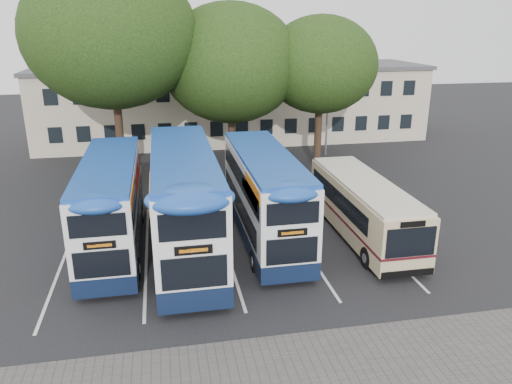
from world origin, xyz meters
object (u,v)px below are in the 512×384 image
object	(u,v)px
bus_single	(363,205)
bus_dd_right	(265,192)
lamp_post	(329,87)
tree_mid	(231,63)
bus_dd_mid	(184,198)
tree_right	(321,65)
tree_left	(111,35)
bus_dd_left	(111,201)

from	to	relation	value
bus_single	bus_dd_right	bearing A→B (deg)	172.20
bus_dd_right	lamp_post	bearing A→B (deg)	61.34
lamp_post	tree_mid	xyz separation A→B (m)	(-7.56, -2.28, 2.01)
bus_single	bus_dd_mid	bearing A→B (deg)	-178.81
tree_right	bus_dd_right	bearing A→B (deg)	-118.68
tree_left	bus_dd_mid	bearing A→B (deg)	-73.87
bus_dd_mid	bus_dd_right	xyz separation A→B (m)	(3.69, 0.80, -0.26)
lamp_post	tree_right	size ratio (longest dim) A/B	0.89
tree_left	bus_dd_right	size ratio (longest dim) A/B	1.35
lamp_post	bus_dd_mid	size ratio (longest dim) A/B	0.83
bus_single	tree_mid	bearing A→B (deg)	109.05
bus_dd_left	bus_dd_right	distance (m)	6.84
lamp_post	bus_single	world-z (taller)	lamp_post
tree_mid	bus_dd_left	bearing A→B (deg)	-120.99
lamp_post	tree_mid	distance (m)	8.15
lamp_post	bus_dd_right	world-z (taller)	lamp_post
tree_mid	bus_dd_right	bearing A→B (deg)	-91.10
lamp_post	bus_single	xyz separation A→B (m)	(-3.21, -14.88, -3.53)
bus_single	bus_dd_left	bearing A→B (deg)	175.78
tree_mid	tree_left	bearing A→B (deg)	-171.55
lamp_post	bus_dd_right	distance (m)	16.49
tree_left	tree_mid	xyz separation A→B (m)	(7.31, 1.09, -1.85)
bus_dd_left	bus_dd_mid	size ratio (longest dim) A/B	0.88
bus_dd_mid	bus_dd_left	bearing A→B (deg)	162.09
bus_dd_left	bus_single	bearing A→B (deg)	-4.22
tree_right	bus_dd_left	size ratio (longest dim) A/B	1.05
bus_dd_mid	tree_right	bearing A→B (deg)	50.65
lamp_post	tree_left	xyz separation A→B (m)	(-14.87, -3.36, 3.86)
bus_dd_left	bus_dd_right	world-z (taller)	bus_dd_right
tree_mid	bus_single	world-z (taller)	tree_mid
tree_mid	tree_right	distance (m)	5.92
tree_left	bus_single	distance (m)	17.98
lamp_post	bus_dd_right	xyz separation A→B (m)	(-7.79, -14.25, -2.82)
tree_right	bus_dd_left	world-z (taller)	tree_right
bus_dd_mid	tree_mid	bearing A→B (deg)	72.92
tree_mid	bus_dd_left	size ratio (longest dim) A/B	1.13
bus_dd_right	bus_dd_mid	bearing A→B (deg)	-167.79
tree_left	bus_dd_left	distance (m)	12.61
tree_right	bus_single	distance (m)	13.04
tree_right	bus_single	size ratio (longest dim) A/B	1.11
tree_right	tree_left	bearing A→B (deg)	-178.93
lamp_post	bus_dd_mid	world-z (taller)	lamp_post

